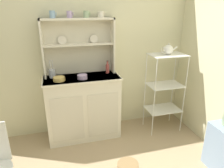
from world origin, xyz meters
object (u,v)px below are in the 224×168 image
(jam_bottle, at_px, (107,68))
(utensil_jar, at_px, (52,73))
(porcelain_teapot, at_px, (168,50))
(cup_sky_0, at_px, (52,14))
(bowl_mixing_large, at_px, (59,79))
(hutch_cabinet, at_px, (83,107))
(bakers_rack, at_px, (165,83))
(hutch_shelf_unit, at_px, (78,42))

(jam_bottle, bearing_deg, utensil_jar, -179.31)
(jam_bottle, height_order, porcelain_teapot, porcelain_teapot)
(porcelain_teapot, bearing_deg, jam_bottle, 164.84)
(cup_sky_0, relative_size, bowl_mixing_large, 0.60)
(hutch_cabinet, distance_m, bakers_rack, 1.22)
(cup_sky_0, bearing_deg, hutch_shelf_unit, 7.92)
(hutch_cabinet, height_order, bakers_rack, bakers_rack)
(jam_bottle, xyz_separation_m, utensil_jar, (-0.75, -0.01, -0.01))
(bowl_mixing_large, height_order, jam_bottle, jam_bottle)
(bakers_rack, height_order, bowl_mixing_large, bakers_rack)
(bowl_mixing_large, bearing_deg, hutch_cabinet, 13.86)
(bakers_rack, bearing_deg, hutch_cabinet, 173.66)
(hutch_shelf_unit, bearing_deg, hutch_cabinet, -90.00)
(jam_bottle, bearing_deg, porcelain_teapot, -15.16)
(cup_sky_0, bearing_deg, porcelain_teapot, -9.71)
(hutch_cabinet, bearing_deg, hutch_shelf_unit, 90.00)
(bowl_mixing_large, distance_m, porcelain_teapot, 1.51)
(hutch_cabinet, relative_size, bowl_mixing_large, 6.90)
(jam_bottle, distance_m, utensil_jar, 0.75)
(bakers_rack, distance_m, porcelain_teapot, 0.49)
(bowl_mixing_large, bearing_deg, bakers_rack, -2.24)
(porcelain_teapot, bearing_deg, hutch_shelf_unit, 165.93)
(cup_sky_0, bearing_deg, jam_bottle, -3.04)
(hutch_shelf_unit, height_order, porcelain_teapot, hutch_shelf_unit)
(hutch_shelf_unit, distance_m, bowl_mixing_large, 0.56)
(cup_sky_0, bearing_deg, bakers_rack, -9.71)
(cup_sky_0, relative_size, porcelain_teapot, 0.40)
(hutch_shelf_unit, height_order, jam_bottle, hutch_shelf_unit)
(cup_sky_0, distance_m, jam_bottle, 0.99)
(cup_sky_0, relative_size, jam_bottle, 0.49)
(bowl_mixing_large, bearing_deg, porcelain_teapot, -2.24)
(bakers_rack, height_order, jam_bottle, bakers_rack)
(hutch_shelf_unit, xyz_separation_m, porcelain_teapot, (1.18, -0.30, -0.10))
(hutch_cabinet, relative_size, porcelain_teapot, 4.58)
(bowl_mixing_large, xyz_separation_m, utensil_jar, (-0.08, 0.15, 0.03))
(porcelain_teapot, bearing_deg, bakers_rack, 0.00)
(utensil_jar, bearing_deg, hutch_shelf_unit, 13.02)
(porcelain_teapot, bearing_deg, hutch_cabinet, 173.66)
(utensil_jar, xyz_separation_m, porcelain_teapot, (1.55, -0.21, 0.27))
(cup_sky_0, height_order, utensil_jar, cup_sky_0)
(hutch_shelf_unit, xyz_separation_m, cup_sky_0, (-0.30, -0.04, 0.36))
(bakers_rack, distance_m, utensil_jar, 1.58)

